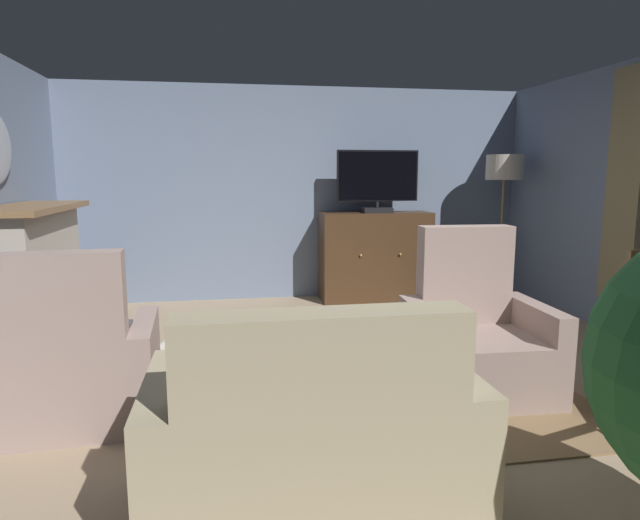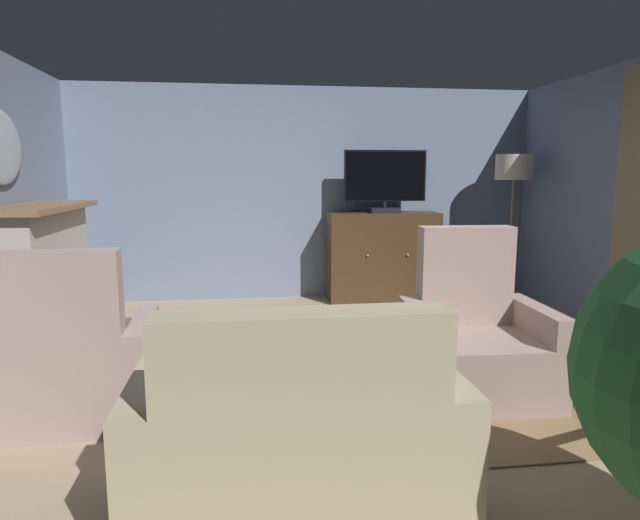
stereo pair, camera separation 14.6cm
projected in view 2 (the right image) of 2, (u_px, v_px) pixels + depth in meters
The scene contains 16 objects.
ground_plane at pixel (351, 384), 4.06m from camera, with size 6.21×6.38×0.04m, color tan.
wall_back at pixel (307, 194), 6.73m from camera, with size 6.21×0.10×2.57m, color slate.
curtain_panel_far at pixel (636, 187), 4.90m from camera, with size 0.10×0.44×2.16m, color #8E7F56.
rug_central at pixel (384, 408), 3.59m from camera, with size 2.75×1.61×0.01m, color #8E704C.
fireplace at pixel (43, 281), 4.74m from camera, with size 0.91×1.63×1.27m.
wall_mirror_oval at pixel (0, 147), 4.53m from camera, with size 0.06×0.83×0.63m, color #B2B7BF.
tv_cabinet at pixel (383, 258), 6.62m from camera, with size 1.34×0.49×1.07m.
television at pixel (385, 180), 6.42m from camera, with size 0.98×0.20×0.74m.
coffee_table at pixel (288, 360), 3.46m from camera, with size 1.13×0.55×0.41m.
tv_remote at pixel (249, 350), 3.46m from camera, with size 0.17×0.05×0.02m, color black.
folded_newspaper at pixel (298, 354), 3.42m from camera, with size 0.30×0.22×0.01m, color silver.
sofa_floral at pixel (298, 446), 2.41m from camera, with size 1.44×0.86×1.02m.
armchair_by_fireplace at pixel (475, 344), 3.80m from camera, with size 0.97×0.84×1.16m.
armchair_facing_sofa at pixel (79, 366), 3.40m from camera, with size 0.95×0.86×1.11m.
cat at pixel (178, 345), 4.58m from camera, with size 0.70×0.30×0.22m.
floor_lamp at pixel (514, 175), 6.43m from camera, with size 0.44×0.44×1.76m.
Camera 2 is at (-0.75, -3.79, 1.53)m, focal length 30.54 mm.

